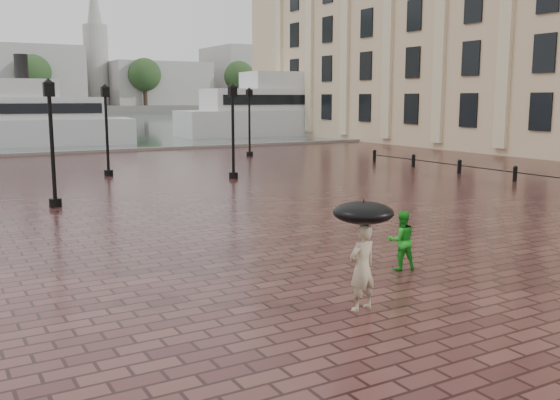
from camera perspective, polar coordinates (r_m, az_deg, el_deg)
The scene contains 9 objects.
ground at distance 16.95m, azimuth 7.17°, elevation -3.93°, with size 300.00×300.00×0.00m, color #381A19.
quay_edge at distance 46.40m, azimuth -17.38°, elevation 4.12°, with size 80.00×0.60×0.30m, color slate.
distant_skyline at distance 173.28m, azimuth -10.44°, elevation 11.02°, with size 102.50×22.00×33.00m.
bollard_row at distance 31.19m, azimuth 20.70°, elevation 2.34°, with size 0.22×21.22×0.73m.
street_lamps at distance 31.90m, azimuth -14.68°, elevation 6.26°, with size 21.44×14.44×4.40m.
adult_pedestrian at distance 11.53m, azimuth 7.53°, elevation -6.13°, with size 0.59×0.39×1.61m, color tan.
child_pedestrian at distance 14.40m, azimuth 11.04°, elevation -3.64°, with size 0.66×0.51×1.35m, color green.
ferry_far at distance 67.18m, azimuth 2.26°, elevation 8.30°, with size 27.45×8.44×8.87m.
umbrella at distance 11.31m, azimuth 7.63°, elevation -1.15°, with size 1.10×1.10×1.12m.
Camera 1 is at (-9.98, -13.15, 3.86)m, focal length 40.00 mm.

